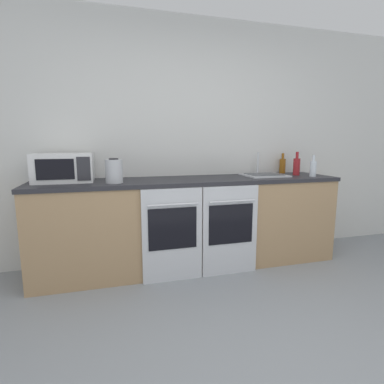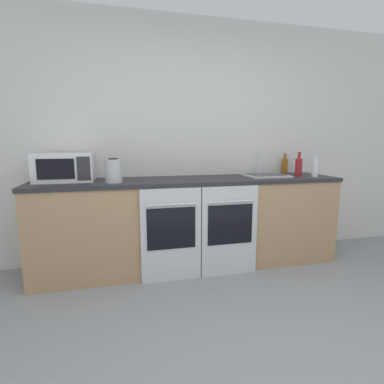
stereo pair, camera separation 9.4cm
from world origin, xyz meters
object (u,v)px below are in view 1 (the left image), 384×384
(oven_right, at_px, (230,230))
(oven_left, at_px, (172,235))
(bottle_amber, at_px, (282,165))
(bottle_clear, at_px, (313,168))
(microwave, at_px, (64,168))
(bottle_red, at_px, (297,166))
(sink, at_px, (264,175))
(kettle, at_px, (114,171))

(oven_right, bearing_deg, oven_left, 180.00)
(oven_left, xyz_separation_m, bottle_amber, (1.47, 0.57, 0.57))
(oven_right, height_order, bottle_clear, bottle_clear)
(microwave, distance_m, bottle_clear, 2.55)
(oven_right, relative_size, bottle_red, 3.35)
(microwave, relative_size, sink, 1.17)
(kettle, height_order, sink, sink)
(bottle_red, bearing_deg, microwave, 178.08)
(bottle_amber, bearing_deg, bottle_clear, -73.87)
(microwave, xyz_separation_m, bottle_amber, (2.41, 0.15, -0.04))
(oven_right, distance_m, microwave, 1.68)
(bottle_clear, height_order, bottle_amber, bottle_amber)
(oven_left, height_order, oven_right, same)
(bottle_clear, bearing_deg, kettle, 178.88)
(microwave, bearing_deg, oven_left, -24.02)
(microwave, bearing_deg, bottle_red, -1.92)
(microwave, relative_size, bottle_amber, 2.18)
(bottle_red, relative_size, sink, 0.59)
(bottle_amber, xyz_separation_m, kettle, (-1.96, -0.37, 0.01))
(bottle_red, height_order, kettle, bottle_red)
(bottle_amber, bearing_deg, microwave, -176.42)
(oven_right, relative_size, microwave, 1.68)
(microwave, xyz_separation_m, bottle_clear, (2.53, -0.26, -0.04))
(microwave, bearing_deg, sink, -1.46)
(kettle, xyz_separation_m, sink, (1.61, 0.16, -0.09))
(oven_left, distance_m, kettle, 0.79)
(bottle_red, bearing_deg, oven_left, -167.37)
(oven_left, relative_size, bottle_amber, 3.66)
(oven_left, distance_m, bottle_clear, 1.70)
(bottle_clear, relative_size, bottle_amber, 0.97)
(oven_right, height_order, sink, sink)
(bottle_clear, xyz_separation_m, sink, (-0.47, 0.20, -0.08))
(oven_left, relative_size, bottle_red, 3.35)
(bottle_red, xyz_separation_m, bottle_amber, (-0.03, 0.23, -0.01))
(kettle, bearing_deg, bottle_clear, -1.12)
(oven_right, xyz_separation_m, bottle_amber, (0.90, 0.57, 0.57))
(sink, bearing_deg, bottle_clear, -23.27)
(oven_right, bearing_deg, bottle_amber, 32.31)
(bottle_red, xyz_separation_m, kettle, (-2.00, -0.13, 0.01))
(bottle_clear, height_order, bottle_red, bottle_red)
(oven_left, distance_m, bottle_amber, 1.68)
(bottle_red, bearing_deg, oven_right, -160.17)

